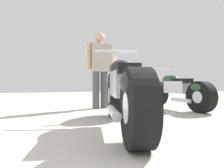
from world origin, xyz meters
The scene contains 4 objects.
ground_plane centered at (0.00, 3.14, 0.00)m, with size 16.24×16.24×0.00m, color #A8A399.
motorcycle_maroon_cruiser centered at (-0.36, 2.40, 0.44)m, with size 0.74×2.23×1.04m.
motorcycle_black_naked centered at (1.30, 3.82, 0.36)m, with size 0.58×1.86×0.87m.
mechanic_in_blue centered at (-0.22, 4.33, 0.90)m, with size 0.64×0.33×1.59m.
Camera 1 is at (-1.13, 0.12, 0.56)m, focal length 32.81 mm.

